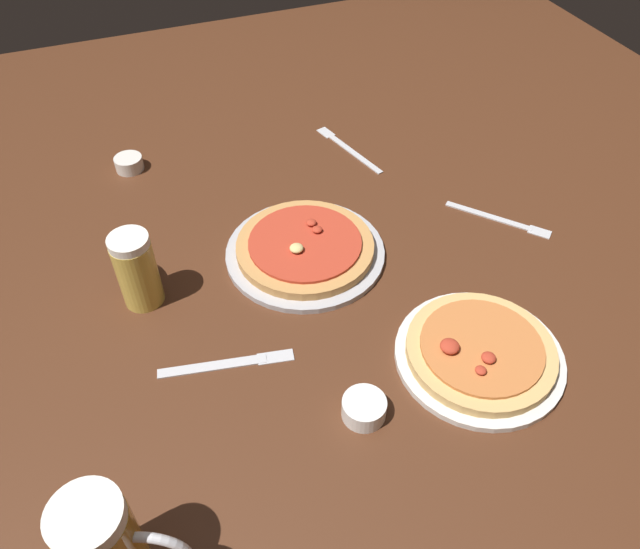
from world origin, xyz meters
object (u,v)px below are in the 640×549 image
beer_mug_dark (107,546)px  ramekin_butter (364,408)px  pizza_plate_near (480,353)px  fork_left (500,219)px  knife_right (227,363)px  fork_spare (348,148)px  ramekin_sauce (129,163)px  pizza_plate_far (304,249)px  beer_mug_amber (136,269)px

beer_mug_dark → ramekin_butter: (0.38, 0.10, -0.07)m
pizza_plate_near → fork_left: size_ratio=1.55×
knife_right → fork_left: bearing=13.6°
fork_left → fork_spare: bearing=118.4°
beer_mug_dark → ramekin_sauce: 0.89m
beer_mug_dark → ramekin_butter: beer_mug_dark is taller
fork_spare → ramekin_sauce: bearing=167.9°
pizza_plate_near → fork_left: bearing=51.5°
fork_spare → fork_left: bearing=-61.6°
pizza_plate_near → pizza_plate_far: bearing=118.4°
pizza_plate_near → ramekin_sauce: pizza_plate_near is taller
ramekin_butter → fork_spare: 0.72m
ramekin_sauce → fork_spare: ramekin_sauce is taller
pizza_plate_far → beer_mug_amber: (-0.31, 0.00, 0.06)m
beer_mug_amber → fork_spare: size_ratio=0.65×
ramekin_butter → fork_spare: bearing=68.8°
pizza_plate_far → knife_right: (-0.21, -0.20, -0.01)m
ramekin_sauce → ramekin_butter: size_ratio=0.91×
ramekin_butter → pizza_plate_far: bearing=84.2°
knife_right → fork_spare: (0.43, 0.50, 0.00)m
fork_left → knife_right: (-0.62, -0.15, 0.00)m
pizza_plate_far → knife_right: size_ratio=1.38×
ramekin_sauce → knife_right: size_ratio=0.28×
beer_mug_amber → ramekin_sauce: bearing=84.4°
pizza_plate_near → ramekin_sauce: size_ratio=4.47×
fork_left → ramekin_sauce: bearing=146.1°
ramekin_sauce → fork_left: size_ratio=0.35×
beer_mug_amber → ramekin_butter: size_ratio=2.16×
pizza_plate_near → beer_mug_amber: beer_mug_amber is taller
pizza_plate_near → fork_left: pizza_plate_near is taller
beer_mug_dark → ramekin_butter: 0.40m
fork_left → fork_spare: 0.40m
pizza_plate_near → beer_mug_amber: 0.60m
pizza_plate_far → fork_spare: pizza_plate_far is taller
beer_mug_dark → fork_spare: beer_mug_dark is taller
ramekin_butter → fork_left: ramekin_butter is taller
beer_mug_amber → fork_left: size_ratio=0.82×
knife_right → pizza_plate_near: bearing=-19.7°
pizza_plate_near → ramekin_butter: bearing=-172.9°
fork_left → fork_spare: (-0.19, 0.35, 0.00)m
beer_mug_dark → ramekin_sauce: size_ratio=2.84×
pizza_plate_far → beer_mug_amber: beer_mug_amber is taller
beer_mug_amber → fork_spare: 0.61m
ramekin_sauce → knife_right: ramekin_sauce is taller
beer_mug_amber → pizza_plate_near: bearing=-34.7°
pizza_plate_near → beer_mug_dark: bearing=-167.9°
beer_mug_dark → fork_spare: 1.00m
ramekin_sauce → knife_right: (0.06, -0.61, -0.01)m
beer_mug_amber → fork_left: (0.72, -0.05, -0.07)m
pizza_plate_far → knife_right: pizza_plate_far is taller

